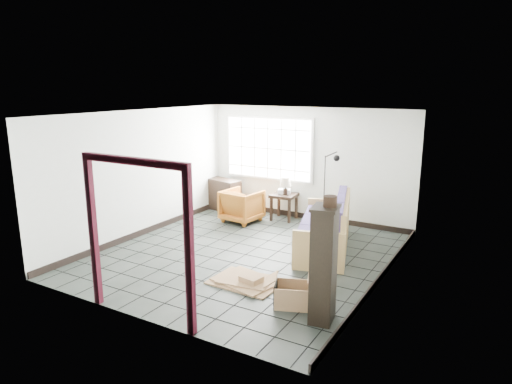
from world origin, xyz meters
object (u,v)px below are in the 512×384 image
Objects in this scene: futon_sofa at (328,230)px; side_table at (284,198)px; tall_shelf at (324,264)px; armchair at (242,204)px.

futon_sofa is 4.05× the size of side_table.
tall_shelf is (2.57, -3.97, 0.30)m from side_table.
side_table is 0.39× the size of tall_shelf.
futon_sofa is 2.11m from side_table.
armchair is (-2.39, 0.74, 0.04)m from futon_sofa.
futon_sofa is at bearing 100.76° from tall_shelf.
side_table is (0.77, 0.61, 0.10)m from armchair.
side_table is at bearing -135.93° from armchair.
tall_shelf reaches higher than side_table.
futon_sofa is 1.57× the size of tall_shelf.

